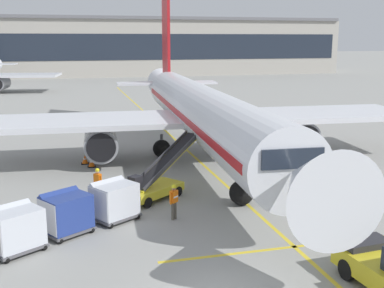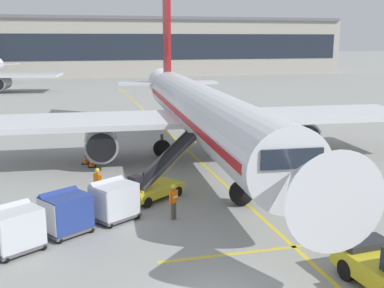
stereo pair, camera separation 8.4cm
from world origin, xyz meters
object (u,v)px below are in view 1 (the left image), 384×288
Objects in this scene: baggage_cart_lead at (114,200)px; baggage_cart_third at (15,228)px; ground_crew_marshaller at (107,205)px; belt_loader at (156,182)px; parked_airplane at (200,112)px; baggage_cart_second at (66,212)px; safety_cone_wingtip at (85,160)px; ground_crew_by_carts at (98,182)px; safety_cone_nose_mark at (92,163)px; ground_crew_by_loader at (174,199)px; safety_cone_engine_keepout at (99,159)px.

baggage_cart_lead is 4.88m from baggage_cart_third.
baggage_cart_third is 1.56× the size of ground_crew_marshaller.
parked_airplane is at bearing 59.40° from belt_loader.
baggage_cart_third is at bearing -145.71° from baggage_cart_second.
parked_airplane is 8.70m from safety_cone_wingtip.
ground_crew_by_carts reaches higher than safety_cone_nose_mark.
parked_airplane reaches higher than baggage_cart_third.
baggage_cart_second is at bearing -166.09° from ground_crew_marshaller.
ground_crew_by_loader is 12.37m from safety_cone_wingtip.
belt_loader is 7.91× the size of safety_cone_nose_mark.
ground_crew_by_carts is (-3.30, 3.86, 0.00)m from ground_crew_by_loader.
ground_crew_by_loader is at bearing -72.70° from safety_cone_wingtip.
baggage_cart_lead is 2.49m from baggage_cart_second.
baggage_cart_third reaches higher than safety_cone_wingtip.
belt_loader is at bearing 47.42° from baggage_cart_lead.
safety_cone_engine_keepout is (4.27, 13.63, -0.71)m from baggage_cart_third.
safety_cone_nose_mark is at bearing 90.67° from ground_crew_marshaller.
safety_cone_wingtip is at bearing 179.67° from safety_cone_engine_keepout.
baggage_cart_lead reaches higher than ground_crew_by_loader.
safety_cone_wingtip is (-3.41, 8.40, -0.59)m from belt_loader.
baggage_cart_third is 1.56× the size of ground_crew_by_carts.
baggage_cart_lead is 4.52× the size of safety_cone_engine_keepout.
parked_airplane is at bearing 44.00° from ground_crew_by_carts.
baggage_cart_third is (-6.70, -5.23, 0.11)m from belt_loader.
parked_airplane is at bearing 55.98° from baggage_cart_lead.
ground_crew_marshaller is 10.91m from safety_cone_nose_mark.
baggage_cart_third is at bearing -107.38° from safety_cone_engine_keepout.
baggage_cart_third is at bearing -149.11° from baggage_cart_lead.
ground_crew_by_loader is at bearing -73.18° from safety_cone_nose_mark.
safety_cone_engine_keepout is (0.08, 11.12, -0.71)m from baggage_cart_lead.
baggage_cart_second and baggage_cart_third have the same top height.
ground_crew_marshaller is 2.80× the size of safety_cone_nose_mark.
baggage_cart_second is at bearing -128.51° from parked_airplane.
parked_airplane is 8.28× the size of belt_loader.
belt_loader is at bearing 38.01° from baggage_cart_third.
safety_cone_wingtip is 1.02m from safety_cone_nose_mark.
safety_cone_wingtip is (1.30, 12.29, -0.70)m from baggage_cart_second.
safety_cone_engine_keepout is (-2.69, 11.78, -0.71)m from ground_crew_by_loader.
belt_loader is 1.81× the size of baggage_cart_lead.
baggage_cart_second is (-4.72, -3.88, 0.11)m from belt_loader.
safety_cone_nose_mark is (-3.02, 7.46, -0.59)m from belt_loader.
safety_cone_wingtip is 1.00× the size of safety_cone_nose_mark.
baggage_cart_second is at bearing -98.51° from safety_cone_nose_mark.
baggage_cart_second is 1.56× the size of ground_crew_marshaller.
safety_cone_nose_mark is (-0.59, -0.94, 0.01)m from safety_cone_engine_keepout.
baggage_cart_third is at bearing -141.99° from belt_loader.
ground_crew_marshaller reaches higher than safety_cone_engine_keepout.
baggage_cart_third is at bearing -122.65° from ground_crew_by_carts.
ground_crew_by_carts is at bearing -87.30° from safety_cone_wingtip.
ground_crew_marshaller is at bearing -179.20° from ground_crew_by_loader.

